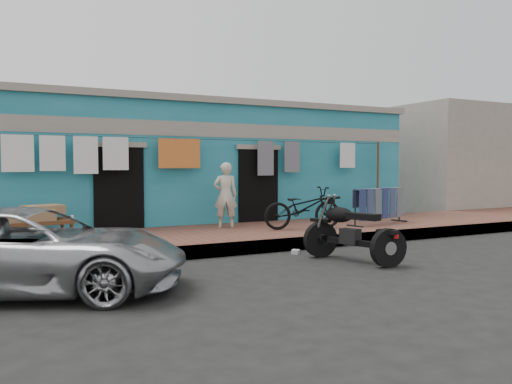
{
  "coord_description": "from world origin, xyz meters",
  "views": [
    {
      "loc": [
        -4.44,
        -6.88,
        1.67
      ],
      "look_at": [
        0.0,
        2.0,
        1.15
      ],
      "focal_mm": 35.0,
      "sensor_mm": 36.0,
      "label": 1
    }
  ],
  "objects_px": {
    "bicycle": "(303,203)",
    "jeans_rack": "(378,205)",
    "seated_person": "(225,195)",
    "car": "(31,249)",
    "charpoy": "(22,224)",
    "motorcycle": "(353,230)"
  },
  "relations": [
    {
      "from": "bicycle",
      "to": "jeans_rack",
      "type": "relative_size",
      "value": 0.94
    },
    {
      "from": "seated_person",
      "to": "bicycle",
      "type": "bearing_deg",
      "value": 163.64
    },
    {
      "from": "car",
      "to": "jeans_rack",
      "type": "height_order",
      "value": "car"
    },
    {
      "from": "seated_person",
      "to": "charpoy",
      "type": "height_order",
      "value": "seated_person"
    },
    {
      "from": "motorcycle",
      "to": "jeans_rack",
      "type": "bearing_deg",
      "value": 22.86
    },
    {
      "from": "bicycle",
      "to": "jeans_rack",
      "type": "height_order",
      "value": "bicycle"
    },
    {
      "from": "bicycle",
      "to": "charpoy",
      "type": "bearing_deg",
      "value": 91.51
    },
    {
      "from": "motorcycle",
      "to": "jeans_rack",
      "type": "xyz_separation_m",
      "value": [
        2.78,
        2.61,
        0.15
      ]
    },
    {
      "from": "car",
      "to": "jeans_rack",
      "type": "xyz_separation_m",
      "value": [
        7.86,
        2.42,
        0.12
      ]
    },
    {
      "from": "seated_person",
      "to": "motorcycle",
      "type": "height_order",
      "value": "seated_person"
    },
    {
      "from": "car",
      "to": "motorcycle",
      "type": "distance_m",
      "value": 5.09
    },
    {
      "from": "bicycle",
      "to": "motorcycle",
      "type": "relative_size",
      "value": 0.99
    },
    {
      "from": "charpoy",
      "to": "seated_person",
      "type": "bearing_deg",
      "value": 0.98
    },
    {
      "from": "car",
      "to": "jeans_rack",
      "type": "relative_size",
      "value": 2.15
    },
    {
      "from": "motorcycle",
      "to": "charpoy",
      "type": "xyz_separation_m",
      "value": [
        -5.11,
        3.52,
        0.01
      ]
    },
    {
      "from": "motorcycle",
      "to": "jeans_rack",
      "type": "height_order",
      "value": "jeans_rack"
    },
    {
      "from": "car",
      "to": "bicycle",
      "type": "height_order",
      "value": "bicycle"
    },
    {
      "from": "bicycle",
      "to": "jeans_rack",
      "type": "distance_m",
      "value": 2.19
    },
    {
      "from": "bicycle",
      "to": "motorcycle",
      "type": "bearing_deg",
      "value": 177.86
    },
    {
      "from": "charpoy",
      "to": "jeans_rack",
      "type": "distance_m",
      "value": 7.94
    },
    {
      "from": "car",
      "to": "charpoy",
      "type": "relative_size",
      "value": 2.08
    },
    {
      "from": "jeans_rack",
      "to": "motorcycle",
      "type": "bearing_deg",
      "value": -136.8
    }
  ]
}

